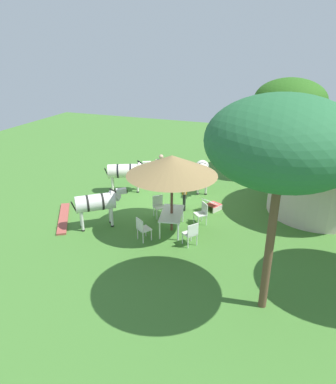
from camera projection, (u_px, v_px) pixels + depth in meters
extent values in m
plane|color=#43782F|center=(166.00, 206.00, 15.90)|extent=(36.00, 36.00, 0.00)
cylinder|color=beige|center=(318.00, 188.00, 14.93)|extent=(3.97, 3.97, 2.19)
cone|color=#9E7452|center=(326.00, 141.00, 14.13)|extent=(5.11, 5.11, 1.91)
cylinder|color=brown|center=(172.00, 203.00, 13.41)|extent=(0.10, 0.10, 2.30)
cone|color=olive|center=(172.00, 165.00, 12.82)|extent=(3.37, 3.37, 0.74)
cube|color=white|center=(172.00, 213.00, 13.57)|extent=(1.72, 1.12, 0.04)
cylinder|color=silver|center=(183.00, 214.00, 14.34)|extent=(0.06, 0.06, 0.70)
cylinder|color=silver|center=(178.00, 232.00, 13.00)|extent=(0.06, 0.06, 0.70)
cylinder|color=silver|center=(166.00, 213.00, 14.44)|extent=(0.06, 0.06, 0.70)
cylinder|color=silver|center=(160.00, 231.00, 13.09)|extent=(0.06, 0.06, 0.70)
cube|color=silver|center=(200.00, 214.00, 14.13)|extent=(0.61, 0.61, 0.04)
cube|color=silver|center=(205.00, 208.00, 14.11)|extent=(0.35, 0.33, 0.45)
cylinder|color=silver|center=(198.00, 222.00, 13.99)|extent=(0.04, 0.04, 0.45)
cylinder|color=silver|center=(194.00, 218.00, 14.31)|extent=(0.04, 0.04, 0.45)
cylinder|color=silver|center=(206.00, 220.00, 14.12)|extent=(0.04, 0.04, 0.45)
cylinder|color=silver|center=(202.00, 216.00, 14.45)|extent=(0.04, 0.04, 0.45)
cube|color=white|center=(159.00, 207.00, 14.73)|extent=(0.61, 0.61, 0.04)
cube|color=white|center=(158.00, 200.00, 14.80)|extent=(0.33, 0.34, 0.45)
cylinder|color=white|center=(165.00, 213.00, 14.74)|extent=(0.04, 0.04, 0.45)
cylinder|color=white|center=(157.00, 214.00, 14.60)|extent=(0.04, 0.04, 0.45)
cylinder|color=white|center=(162.00, 209.00, 15.04)|extent=(0.04, 0.04, 0.45)
cylinder|color=white|center=(154.00, 211.00, 14.90)|extent=(0.04, 0.04, 0.45)
cube|color=silver|center=(144.00, 229.00, 13.01)|extent=(0.59, 0.60, 0.04)
cube|color=silver|center=(140.00, 225.00, 12.82)|extent=(0.28, 0.39, 0.45)
cylinder|color=silver|center=(146.00, 231.00, 13.33)|extent=(0.04, 0.04, 0.45)
cylinder|color=silver|center=(151.00, 235.00, 13.05)|extent=(0.04, 0.04, 0.45)
cylinder|color=silver|center=(138.00, 234.00, 13.14)|extent=(0.04, 0.04, 0.45)
cylinder|color=silver|center=(143.00, 238.00, 12.86)|extent=(0.04, 0.04, 0.45)
cube|color=white|center=(190.00, 233.00, 12.69)|extent=(0.61, 0.60, 0.04)
cube|color=white|center=(193.00, 230.00, 12.46)|extent=(0.37, 0.31, 0.45)
cylinder|color=white|center=(182.00, 238.00, 12.83)|extent=(0.04, 0.04, 0.45)
cylinder|color=white|center=(191.00, 235.00, 13.01)|extent=(0.04, 0.04, 0.45)
cylinder|color=white|center=(188.00, 243.00, 12.55)|extent=(0.04, 0.04, 0.45)
cylinder|color=white|center=(197.00, 240.00, 12.73)|extent=(0.04, 0.04, 0.45)
cylinder|color=#232425|center=(184.00, 201.00, 15.42)|extent=(0.12, 0.12, 0.81)
cylinder|color=#232425|center=(184.00, 202.00, 15.29)|extent=(0.12, 0.12, 0.81)
cube|color=gold|center=(184.00, 186.00, 15.09)|extent=(0.48, 0.34, 0.58)
cylinder|color=#DDAD8A|center=(184.00, 184.00, 15.31)|extent=(0.08, 0.08, 0.54)
cylinder|color=#DDAD8A|center=(185.00, 188.00, 14.85)|extent=(0.08, 0.08, 0.54)
sphere|color=#DDAD8A|center=(185.00, 177.00, 14.92)|extent=(0.22, 0.22, 0.22)
cylinder|color=black|center=(163.00, 178.00, 17.94)|extent=(0.12, 0.12, 0.83)
cylinder|color=black|center=(160.00, 178.00, 17.93)|extent=(0.12, 0.12, 0.83)
cube|color=#44865B|center=(161.00, 165.00, 17.66)|extent=(0.36, 0.50, 0.59)
cylinder|color=tan|center=(166.00, 165.00, 17.66)|extent=(0.09, 0.09, 0.56)
cylinder|color=tan|center=(156.00, 165.00, 17.65)|extent=(0.09, 0.09, 0.56)
sphere|color=tan|center=(161.00, 157.00, 17.49)|extent=(0.23, 0.23, 0.23)
cube|color=#CB4D46|center=(214.00, 205.00, 15.51)|extent=(0.72, 0.71, 0.03)
cube|color=white|center=(210.00, 202.00, 15.25)|extent=(0.72, 0.71, 0.31)
cube|color=beige|center=(208.00, 205.00, 15.69)|extent=(0.56, 0.31, 0.22)
cube|color=beige|center=(217.00, 209.00, 15.34)|extent=(0.56, 0.31, 0.22)
cylinder|color=silver|center=(125.00, 171.00, 17.04)|extent=(1.26, 1.72, 0.66)
cylinder|color=black|center=(118.00, 171.00, 17.02)|extent=(0.64, 0.35, 0.67)
cylinder|color=black|center=(131.00, 171.00, 17.06)|extent=(0.64, 0.35, 0.67)
cylinder|color=silver|center=(141.00, 167.00, 17.03)|extent=(0.49, 0.61, 0.50)
cube|color=silver|center=(147.00, 164.00, 16.98)|extent=(0.33, 0.44, 0.20)
cube|color=black|center=(151.00, 164.00, 17.01)|extent=(0.16, 0.16, 0.12)
cube|color=black|center=(141.00, 163.00, 16.95)|extent=(0.19, 0.35, 0.28)
cylinder|color=silver|center=(138.00, 182.00, 17.50)|extent=(0.11, 0.11, 0.82)
cylinder|color=black|center=(138.00, 189.00, 17.65)|extent=(0.13, 0.13, 0.06)
cylinder|color=silver|center=(138.00, 185.00, 17.17)|extent=(0.11, 0.11, 0.82)
cylinder|color=black|center=(138.00, 192.00, 17.32)|extent=(0.13, 0.13, 0.06)
cylinder|color=silver|center=(113.00, 183.00, 17.42)|extent=(0.11, 0.11, 0.82)
cylinder|color=black|center=(113.00, 190.00, 17.56)|extent=(0.13, 0.13, 0.06)
cylinder|color=silver|center=(112.00, 185.00, 17.09)|extent=(0.11, 0.11, 0.82)
cylinder|color=black|center=(113.00, 192.00, 17.23)|extent=(0.13, 0.13, 0.06)
cylinder|color=black|center=(107.00, 173.00, 17.02)|extent=(0.14, 0.23, 0.53)
cylinder|color=silver|center=(202.00, 172.00, 17.27)|extent=(1.67, 1.07, 0.68)
cylinder|color=black|center=(202.00, 169.00, 17.55)|extent=(0.27, 0.69, 0.69)
cylinder|color=black|center=(202.00, 173.00, 17.02)|extent=(0.27, 0.69, 0.69)
cylinder|color=silver|center=(203.00, 173.00, 16.49)|extent=(0.61, 0.44, 0.51)
cube|color=silver|center=(203.00, 172.00, 16.17)|extent=(0.43, 0.28, 0.20)
cube|color=black|center=(203.00, 174.00, 16.02)|extent=(0.15, 0.15, 0.12)
cube|color=black|center=(203.00, 169.00, 16.42)|extent=(0.36, 0.14, 0.28)
cylinder|color=silver|center=(206.00, 188.00, 16.96)|extent=(0.11, 0.11, 0.70)
cylinder|color=black|center=(206.00, 194.00, 17.08)|extent=(0.13, 0.13, 0.06)
cylinder|color=silver|center=(198.00, 187.00, 16.98)|extent=(0.11, 0.11, 0.70)
cylinder|color=black|center=(198.00, 194.00, 17.11)|extent=(0.13, 0.13, 0.06)
cylinder|color=silver|center=(205.00, 179.00, 18.03)|extent=(0.11, 0.11, 0.70)
cylinder|color=black|center=(205.00, 185.00, 18.16)|extent=(0.13, 0.13, 0.06)
cylinder|color=silver|center=(198.00, 179.00, 18.06)|extent=(0.11, 0.11, 0.70)
cylinder|color=black|center=(198.00, 185.00, 18.18)|extent=(0.13, 0.13, 0.06)
cylinder|color=black|center=(202.00, 168.00, 18.06)|extent=(0.24, 0.11, 0.53)
cylinder|color=silver|center=(95.00, 202.00, 13.70)|extent=(1.44, 1.57, 0.64)
cylinder|color=black|center=(87.00, 203.00, 13.61)|extent=(0.56, 0.47, 0.65)
cylinder|color=black|center=(102.00, 202.00, 13.78)|extent=(0.56, 0.47, 0.65)
cylinder|color=silver|center=(114.00, 196.00, 13.85)|extent=(0.56, 0.60, 0.49)
cube|color=silver|center=(121.00, 191.00, 13.87)|extent=(0.39, 0.42, 0.20)
cube|color=black|center=(126.00, 191.00, 13.93)|extent=(0.17, 0.17, 0.12)
cube|color=black|center=(114.00, 191.00, 13.77)|extent=(0.26, 0.31, 0.28)
cylinder|color=silver|center=(110.00, 213.00, 14.27)|extent=(0.11, 0.11, 0.82)
cylinder|color=black|center=(111.00, 222.00, 14.42)|extent=(0.13, 0.13, 0.06)
cylinder|color=silver|center=(112.00, 217.00, 13.96)|extent=(0.11, 0.11, 0.82)
cylinder|color=black|center=(112.00, 226.00, 14.11)|extent=(0.13, 0.13, 0.06)
cylinder|color=silver|center=(81.00, 218.00, 13.94)|extent=(0.11, 0.11, 0.82)
cylinder|color=black|center=(82.00, 226.00, 14.08)|extent=(0.13, 0.13, 0.06)
cylinder|color=silver|center=(82.00, 222.00, 13.63)|extent=(0.11, 0.11, 0.82)
cylinder|color=black|center=(83.00, 230.00, 13.78)|extent=(0.13, 0.13, 0.06)
cylinder|color=black|center=(74.00, 208.00, 13.50)|extent=(0.19, 0.21, 0.53)
cylinder|color=brown|center=(269.00, 249.00, 9.17)|extent=(0.22, 0.22, 3.68)
ellipsoid|color=#266538|center=(283.00, 142.00, 8.06)|extent=(3.62, 3.62, 2.17)
cylinder|color=brown|center=(284.00, 147.00, 19.22)|extent=(0.23, 0.23, 3.03)
ellipsoid|color=#2A6019|center=(290.00, 100.00, 18.24)|extent=(3.67, 3.67, 2.20)
cube|color=#A64B41|center=(64.00, 218.00, 14.72)|extent=(2.56, 1.79, 0.08)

